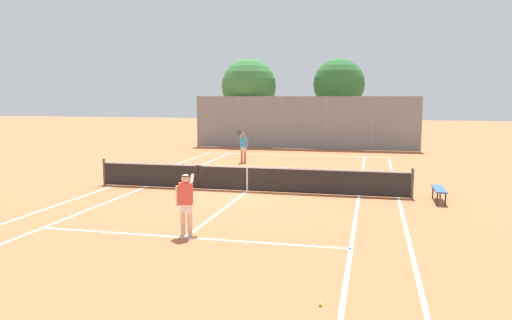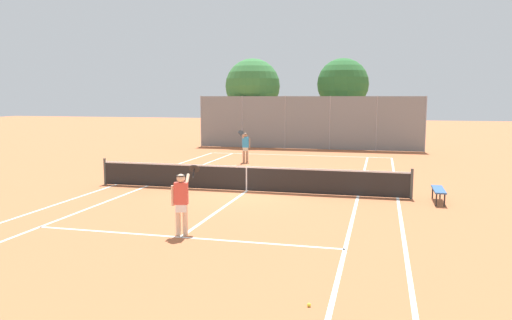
{
  "view_description": "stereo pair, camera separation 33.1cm",
  "coord_description": "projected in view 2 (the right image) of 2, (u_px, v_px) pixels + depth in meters",
  "views": [
    {
      "loc": [
        4.55,
        -17.94,
        3.55
      ],
      "look_at": [
        -0.01,
        1.5,
        1.0
      ],
      "focal_mm": 35.0,
      "sensor_mm": 36.0,
      "label": 1
    },
    {
      "loc": [
        4.87,
        -17.86,
        3.55
      ],
      "look_at": [
        -0.01,
        1.5,
        1.0
      ],
      "focal_mm": 35.0,
      "sensor_mm": 36.0,
      "label": 2
    }
  ],
  "objects": [
    {
      "name": "loose_tennis_ball_0",
      "position": [
        169.0,
        172.0,
        23.26
      ],
      "size": [
        0.07,
        0.07,
        0.07
      ],
      "primitive_type": "sphere",
      "color": "#D1DB33",
      "rests_on": "ground"
    },
    {
      "name": "ground_plane",
      "position": [
        247.0,
        191.0,
        18.81
      ],
      "size": [
        120.0,
        120.0,
        0.0
      ],
      "primitive_type": "plane",
      "color": "#BC663D"
    },
    {
      "name": "loose_tennis_ball_1",
      "position": [
        309.0,
        305.0,
        8.47
      ],
      "size": [
        0.07,
        0.07,
        0.07
      ],
      "primitive_type": "sphere",
      "color": "#D1DB33",
      "rests_on": "ground"
    },
    {
      "name": "courtside_bench",
      "position": [
        439.0,
        190.0,
        16.78
      ],
      "size": [
        0.36,
        1.5,
        0.47
      ],
      "color": "#33598C",
      "rests_on": "ground"
    },
    {
      "name": "tree_behind_right",
      "position": [
        341.0,
        85.0,
        35.5
      ],
      "size": [
        3.66,
        3.66,
        6.25
      ],
      "color": "brown",
      "rests_on": "ground"
    },
    {
      "name": "loose_tennis_ball_3",
      "position": [
        181.0,
        178.0,
        21.76
      ],
      "size": [
        0.07,
        0.07,
        0.07
      ],
      "primitive_type": "sphere",
      "color": "#D1DB33",
      "rests_on": "ground"
    },
    {
      "name": "player_far_left",
      "position": [
        245.0,
        145.0,
        26.86
      ],
      "size": [
        0.5,
        0.86,
        1.77
      ],
      "color": "tan",
      "rests_on": "ground"
    },
    {
      "name": "tennis_net",
      "position": [
        247.0,
        178.0,
        18.75
      ],
      "size": [
        12.0,
        0.1,
        1.07
      ],
      "color": "#474C47",
      "rests_on": "ground"
    },
    {
      "name": "loose_tennis_ball_2",
      "position": [
        244.0,
        158.0,
        28.85
      ],
      "size": [
        0.07,
        0.07,
        0.07
      ],
      "primitive_type": "sphere",
      "color": "#D1DB33",
      "rests_on": "ground"
    },
    {
      "name": "loose_tennis_ball_5",
      "position": [
        349.0,
        172.0,
        23.3
      ],
      "size": [
        0.07,
        0.07,
        0.07
      ],
      "primitive_type": "sphere",
      "color": "#D1DB33",
      "rests_on": "ground"
    },
    {
      "name": "tree_behind_left",
      "position": [
        253.0,
        87.0,
        36.46
      ],
      "size": [
        3.98,
        3.98,
        6.29
      ],
      "color": "brown",
      "rests_on": "ground"
    },
    {
      "name": "court_line_markings",
      "position": [
        247.0,
        191.0,
        18.81
      ],
      "size": [
        11.1,
        23.9,
        0.01
      ],
      "color": "silver",
      "rests_on": "ground"
    },
    {
      "name": "player_near_side",
      "position": [
        181.0,
        200.0,
        12.73
      ],
      "size": [
        0.56,
        0.82,
        1.77
      ],
      "color": "beige",
      "rests_on": "ground"
    },
    {
      "name": "back_fence",
      "position": [
        307.0,
        123.0,
        33.6
      ],
      "size": [
        15.26,
        0.08,
        3.58
      ],
      "color": "gray",
      "rests_on": "ground"
    }
  ]
}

